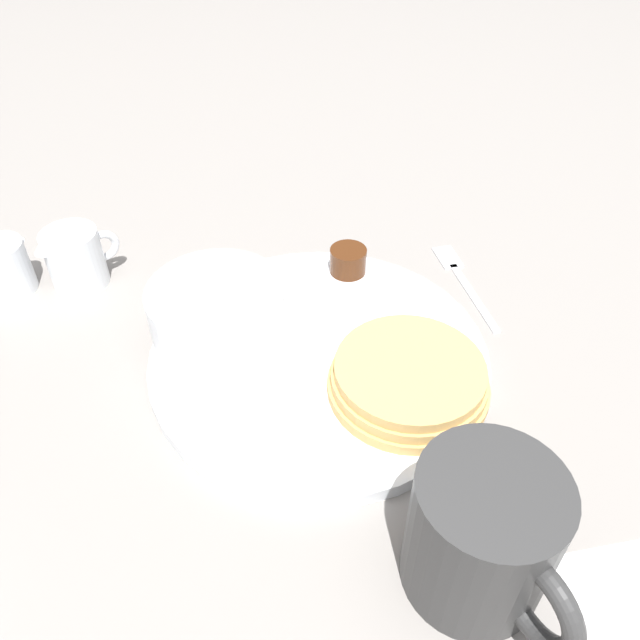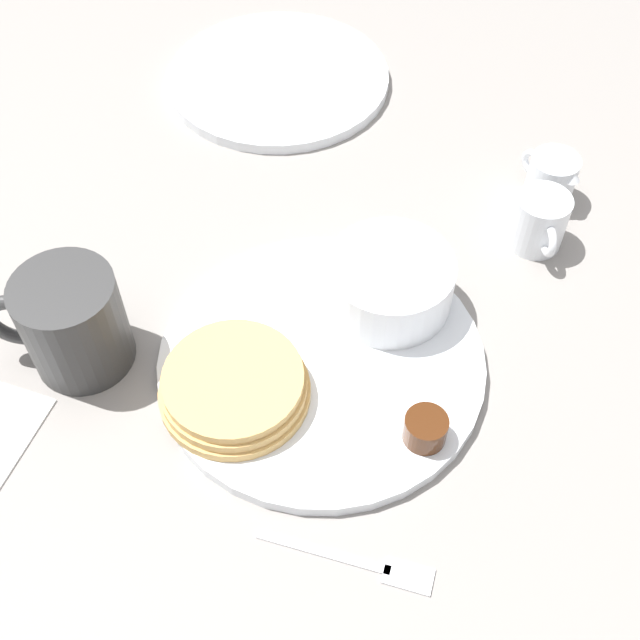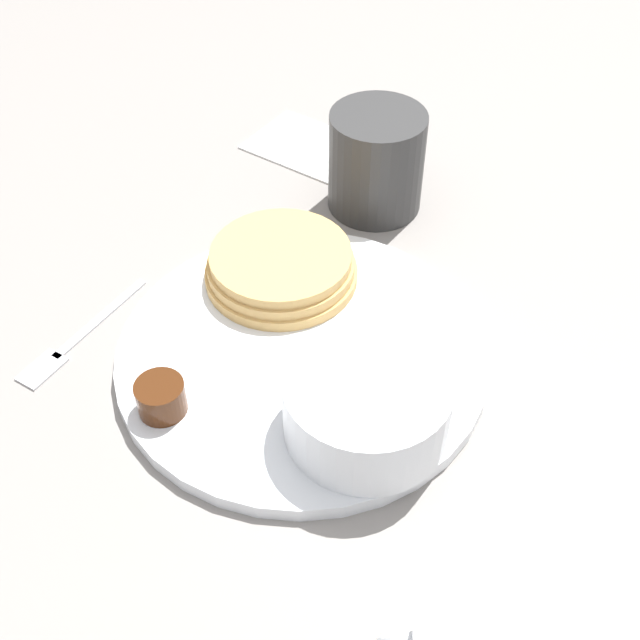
{
  "view_description": "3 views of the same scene",
  "coord_description": "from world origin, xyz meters",
  "px_view_note": "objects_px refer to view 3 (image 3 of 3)",
  "views": [
    {
      "loc": [
        -0.14,
        -0.33,
        0.37
      ],
      "look_at": [
        0.01,
        0.01,
        0.03
      ],
      "focal_mm": 35.0,
      "sensor_mm": 36.0,
      "label": 1
    },
    {
      "loc": [
        0.38,
        0.04,
        0.56
      ],
      "look_at": [
        -0.01,
        -0.0,
        0.05
      ],
      "focal_mm": 45.0,
      "sensor_mm": 36.0,
      "label": 2
    },
    {
      "loc": [
        -0.16,
        0.37,
        0.45
      ],
      "look_at": [
        -0.01,
        -0.01,
        0.04
      ],
      "focal_mm": 45.0,
      "sensor_mm": 36.0,
      "label": 3
    }
  ],
  "objects_px": {
    "plate": "(302,354)",
    "bowl": "(367,403)",
    "coffee_mug": "(377,160)",
    "fork": "(72,342)"
  },
  "relations": [
    {
      "from": "fork",
      "to": "coffee_mug",
      "type": "bearing_deg",
      "value": -121.07
    },
    {
      "from": "fork",
      "to": "bowl",
      "type": "bearing_deg",
      "value": -179.75
    },
    {
      "from": "bowl",
      "to": "fork",
      "type": "bearing_deg",
      "value": 0.25
    },
    {
      "from": "plate",
      "to": "bowl",
      "type": "distance_m",
      "value": 0.09
    },
    {
      "from": "fork",
      "to": "plate",
      "type": "bearing_deg",
      "value": -162.87
    },
    {
      "from": "plate",
      "to": "bowl",
      "type": "relative_size",
      "value": 2.49
    },
    {
      "from": "plate",
      "to": "coffee_mug",
      "type": "relative_size",
      "value": 2.35
    },
    {
      "from": "bowl",
      "to": "fork",
      "type": "xyz_separation_m",
      "value": [
        0.24,
        0.0,
        -0.04
      ]
    },
    {
      "from": "bowl",
      "to": "coffee_mug",
      "type": "distance_m",
      "value": 0.27
    },
    {
      "from": "plate",
      "to": "coffee_mug",
      "type": "bearing_deg",
      "value": -85.88
    }
  ]
}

